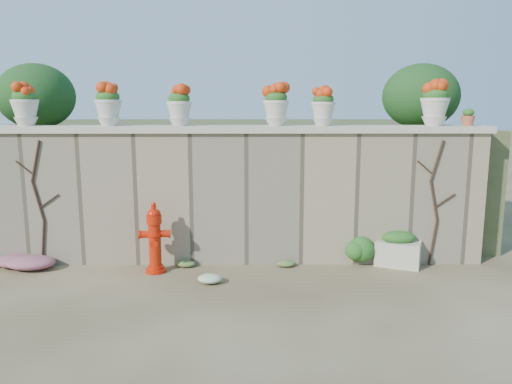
{
  "coord_description": "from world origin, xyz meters",
  "views": [
    {
      "loc": [
        0.51,
        -5.7,
        2.43
      ],
      "look_at": [
        0.55,
        1.4,
        1.17
      ],
      "focal_mm": 35.0,
      "sensor_mm": 36.0,
      "label": 1
    }
  ],
  "objects_px": {
    "urn_pot_0": "(25,105)",
    "terracotta_pot": "(468,118)",
    "fire_hydrant": "(155,238)",
    "planter_box": "(398,250)"
  },
  "relations": [
    {
      "from": "urn_pot_0",
      "to": "terracotta_pot",
      "type": "height_order",
      "value": "urn_pot_0"
    },
    {
      "from": "fire_hydrant",
      "to": "urn_pot_0",
      "type": "height_order",
      "value": "urn_pot_0"
    },
    {
      "from": "urn_pot_0",
      "to": "terracotta_pot",
      "type": "xyz_separation_m",
      "value": [
        6.59,
        0.0,
        -0.2
      ]
    },
    {
      "from": "urn_pot_0",
      "to": "planter_box",
      "type": "bearing_deg",
      "value": -2.57
    },
    {
      "from": "planter_box",
      "to": "terracotta_pot",
      "type": "bearing_deg",
      "value": 36.88
    },
    {
      "from": "planter_box",
      "to": "terracotta_pot",
      "type": "xyz_separation_m",
      "value": [
        1.02,
        0.25,
        1.96
      ]
    },
    {
      "from": "fire_hydrant",
      "to": "planter_box",
      "type": "height_order",
      "value": "fire_hydrant"
    },
    {
      "from": "planter_box",
      "to": "urn_pot_0",
      "type": "xyz_separation_m",
      "value": [
        -5.57,
        0.25,
        2.16
      ]
    },
    {
      "from": "fire_hydrant",
      "to": "planter_box",
      "type": "distance_m",
      "value": 3.64
    },
    {
      "from": "planter_box",
      "to": "terracotta_pot",
      "type": "relative_size",
      "value": 3.05
    }
  ]
}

